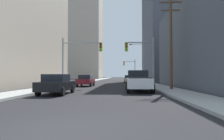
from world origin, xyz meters
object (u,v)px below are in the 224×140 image
sedan_black (57,84)px  pickup_truck_white (138,81)px  sedan_beige (129,79)px  traffic_signal_far_right (130,66)px  sedan_green (134,81)px  traffic_signal_near_right (141,54)px  sedan_maroon (86,80)px  traffic_signal_near_left (80,54)px

sedan_black → pickup_truck_white: bearing=24.6°
sedan_beige → traffic_signal_far_right: 13.43m
sedan_green → traffic_signal_near_right: (0.66, -1.77, 3.26)m
sedan_beige → traffic_signal_near_right: traffic_signal_near_right is taller
traffic_signal_far_right → traffic_signal_near_right: bearing=-90.1°
sedan_black → sedan_green: (6.59, 10.38, 0.00)m
pickup_truck_white → sedan_maroon: pickup_truck_white is taller
sedan_maroon → sedan_beige: (6.30, 15.24, 0.00)m
pickup_truck_white → sedan_green: (0.16, 7.43, -0.16)m
pickup_truck_white → sedan_beige: bearing=90.0°
sedan_beige → traffic_signal_near_left: traffic_signal_near_left is taller
pickup_truck_white → sedan_beige: 23.52m
traffic_signal_near_right → traffic_signal_far_right: bearing=89.9°
pickup_truck_white → sedan_black: size_ratio=1.29×
pickup_truck_white → traffic_signal_far_right: traffic_signal_far_right is taller
traffic_signal_near_left → sedan_beige: bearing=70.0°
sedan_maroon → sedan_beige: 16.49m
sedan_green → traffic_signal_near_right: traffic_signal_near_right is taller
traffic_signal_near_right → sedan_green: bearing=110.4°
traffic_signal_near_right → traffic_signal_far_right: (0.07, 30.86, -0.01)m
traffic_signal_near_left → traffic_signal_far_right: bearing=76.5°
sedan_green → traffic_signal_far_right: bearing=88.6°
sedan_green → traffic_signal_near_left: size_ratio=0.70×
sedan_maroon → sedan_black: bearing=-90.7°
sedan_green → sedan_beige: size_ratio=0.99×
traffic_signal_far_right → sedan_maroon: bearing=-104.3°
sedan_black → sedan_green: 12.29m
sedan_green → traffic_signal_near_left: 7.65m
sedan_maroon → traffic_signal_near_left: (-0.21, -2.62, 3.32)m
pickup_truck_white → traffic_signal_far_right: size_ratio=0.91×
sedan_maroon → pickup_truck_white: bearing=-52.8°
pickup_truck_white → sedan_green: size_ratio=1.30×
sedan_green → sedan_beige: (-0.15, 16.09, 0.00)m
sedan_black → traffic_signal_near_right: 11.71m
pickup_truck_white → traffic_signal_near_right: bearing=81.8°
sedan_black → sedan_green: bearing=57.6°
sedan_maroon → traffic_signal_near_right: bearing=-20.3°
sedan_green → pickup_truck_white: bearing=-91.2°
pickup_truck_white → sedan_green: pickup_truck_white is taller
pickup_truck_white → traffic_signal_near_right: (0.81, 5.66, 3.10)m
traffic_signal_near_left → traffic_signal_near_right: (7.32, -0.00, -0.07)m
sedan_maroon → traffic_signal_near_right: traffic_signal_near_right is taller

